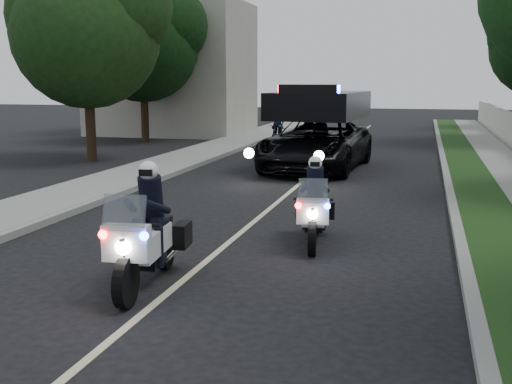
{
  "coord_description": "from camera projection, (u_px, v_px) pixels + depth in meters",
  "views": [
    {
      "loc": [
        3.38,
        -6.85,
        2.96
      ],
      "look_at": [
        0.56,
        3.83,
        1.0
      ],
      "focal_mm": 44.61,
      "sensor_mm": 36.0,
      "label": 1
    }
  ],
  "objects": [
    {
      "name": "sidewalk_left",
      "position": [
        121.0,
        179.0,
        18.7
      ],
      "size": [
        2.0,
        60.0,
        0.16
      ],
      "primitive_type": "cube",
      "color": "gray",
      "rests_on": "ground"
    },
    {
      "name": "police_moto_left",
      "position": [
        149.0,
        286.0,
        9.25
      ],
      "size": [
        0.98,
        2.21,
        1.82
      ],
      "primitive_type": null,
      "rotation": [
        0.0,
        0.0,
        0.11
      ],
      "color": "silver",
      "rests_on": "ground"
    },
    {
      "name": "tree_left_near",
      "position": [
        92.0,
        161.0,
        23.39
      ],
      "size": [
        6.48,
        6.48,
        8.82
      ],
      "primitive_type": null,
      "rotation": [
        0.0,
        0.0,
        0.26
      ],
      "color": "#183913",
      "rests_on": "ground"
    },
    {
      "name": "ground",
      "position": [
        134.0,
        321.0,
        7.88
      ],
      "size": [
        120.0,
        120.0,
        0.0
      ],
      "primitive_type": "plane",
      "color": "black",
      "rests_on": "ground"
    },
    {
      "name": "building_far",
      "position": [
        172.0,
        69.0,
        34.54
      ],
      "size": [
        8.0,
        6.0,
        7.0
      ],
      "primitive_type": "cube",
      "color": "#A8A396",
      "rests_on": "ground"
    },
    {
      "name": "cyclist",
      "position": [
        277.0,
        144.0,
        29.45
      ],
      "size": [
        0.61,
        0.43,
        1.62
      ],
      "primitive_type": "imported",
      "rotation": [
        0.0,
        0.0,
        3.21
      ],
      "color": "black",
      "rests_on": "ground"
    },
    {
      "name": "police_suv",
      "position": [
        316.0,
        169.0,
        21.15
      ],
      "size": [
        3.3,
        6.37,
        3.0
      ],
      "primitive_type": "imported",
      "rotation": [
        0.0,
        0.0,
        -0.07
      ],
      "color": "black",
      "rests_on": "ground"
    },
    {
      "name": "curb_left",
      "position": [
        155.0,
        180.0,
        18.42
      ],
      "size": [
        0.2,
        60.0,
        0.15
      ],
      "primitive_type": "cube",
      "color": "gray",
      "rests_on": "ground"
    },
    {
      "name": "tree_left_far",
      "position": [
        146.0,
        142.0,
        30.39
      ],
      "size": [
        6.24,
        6.24,
        8.72
      ],
      "primitive_type": null,
      "rotation": [
        0.0,
        0.0,
        -0.22
      ],
      "color": "black",
      "rests_on": "ground"
    },
    {
      "name": "bicycle",
      "position": [
        277.0,
        144.0,
        29.45
      ],
      "size": [
        0.67,
        1.73,
        0.9
      ],
      "primitive_type": "imported",
      "rotation": [
        0.0,
        0.0,
        -0.04
      ],
      "color": "black",
      "rests_on": "ground"
    },
    {
      "name": "lane_marking",
      "position": [
        294.0,
        189.0,
        17.4
      ],
      "size": [
        0.12,
        50.0,
        0.01
      ],
      "primitive_type": "cube",
      "color": "#BFB78C",
      "rests_on": "ground"
    },
    {
      "name": "grass_verge",
      "position": [
        479.0,
        194.0,
        16.18
      ],
      "size": [
        1.2,
        60.0,
        0.16
      ],
      "primitive_type": "cube",
      "color": "#193814",
      "rests_on": "ground"
    },
    {
      "name": "curb_right",
      "position": [
        450.0,
        193.0,
        16.36
      ],
      "size": [
        0.2,
        60.0,
        0.15
      ],
      "primitive_type": "cube",
      "color": "gray",
      "rests_on": "ground"
    },
    {
      "name": "police_moto_right",
      "position": [
        314.0,
        244.0,
        11.62
      ],
      "size": [
        0.9,
        1.96,
        1.6
      ],
      "primitive_type": null,
      "rotation": [
        0.0,
        0.0,
        0.13
      ],
      "color": "white",
      "rests_on": "ground"
    }
  ]
}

